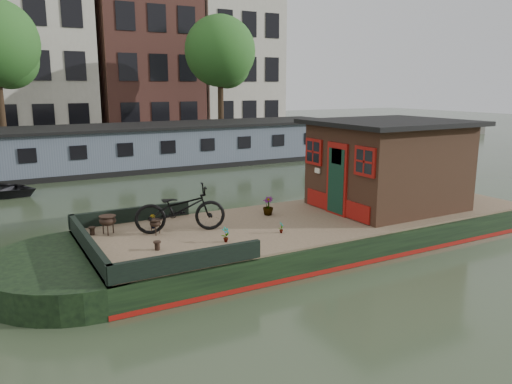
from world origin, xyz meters
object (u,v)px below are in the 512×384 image
cabin (388,164)px  bicycle (180,209)px  potted_plant_a (226,235)px  brazier_rear (108,225)px  brazier_front (155,227)px

cabin → bicycle: size_ratio=1.92×
potted_plant_a → brazier_rear: (-2.10, 1.85, 0.05)m
cabin → brazier_front: (-6.51, 0.55, -1.05)m
cabin → potted_plant_a: bearing=-172.0°
potted_plant_a → brazier_rear: brazier_rear is taller
bicycle → potted_plant_a: 1.40m
brazier_front → brazier_rear: 1.10m
cabin → brazier_rear: bearing=171.6°
brazier_front → bicycle: bearing=-7.1°
brazier_rear → brazier_front: bearing=-30.5°
cabin → bicycle: (-5.92, 0.48, -0.68)m
potted_plant_a → brazier_rear: size_ratio=0.78×
bicycle → brazier_front: 0.70m
bicycle → brazier_rear: (-1.53, 0.63, -0.33)m
bicycle → potted_plant_a: (0.57, -1.23, -0.38)m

